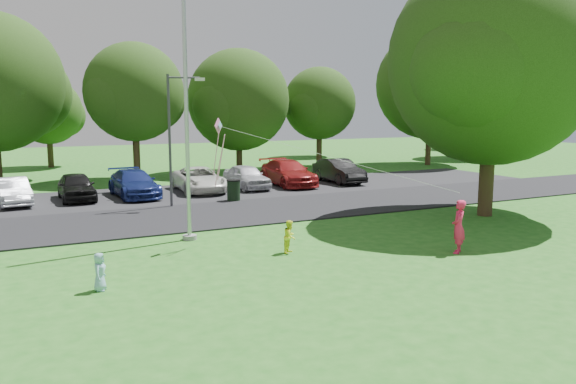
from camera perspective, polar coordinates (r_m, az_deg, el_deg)
name	(u,v)px	position (r m, az deg, el deg)	size (l,w,h in m)	color
ground	(352,262)	(17.09, 6.47, -7.05)	(120.00, 120.00, 0.00)	#216219
park_road	(240,212)	(24.91, -4.90, -2.05)	(60.00, 6.00, 0.06)	black
parking_strip	(196,193)	(30.96, -9.37, -0.08)	(42.00, 7.00, 0.06)	black
flagpole	(187,120)	(19.57, -10.26, 7.19)	(0.50, 0.50, 10.00)	#B7BABF
street_lamp	(175,128)	(26.38, -11.43, 6.37)	(1.68, 0.66, 6.12)	#3F3F44
trash_can	(234,191)	(27.90, -5.55, 0.14)	(0.69, 0.69, 1.09)	black
big_tree	(492,66)	(25.22, 20.02, 11.94)	(9.32, 8.67, 10.86)	#332316
tree_row	(177,92)	(39.48, -11.18, 9.95)	(64.35, 11.94, 10.88)	#332316
horizon_trees	(175,112)	(49.41, -11.37, 7.97)	(77.46, 7.20, 7.02)	#332316
parked_cars	(208,179)	(31.20, -8.14, 1.36)	(19.79, 5.39, 1.49)	#B2B7BF
woman	(459,227)	(18.61, 16.94, -3.38)	(0.62, 0.41, 1.71)	#F42054
child_yellow	(290,237)	(17.89, 0.20, -4.55)	(0.51, 0.40, 1.05)	#F4FC27
child_blue	(100,272)	(15.00, -18.59, -7.69)	(0.48, 0.31, 0.98)	#82B9C7
kite	(228,142)	(18.57, -6.13, 5.10)	(6.60, 4.63, 2.33)	pink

